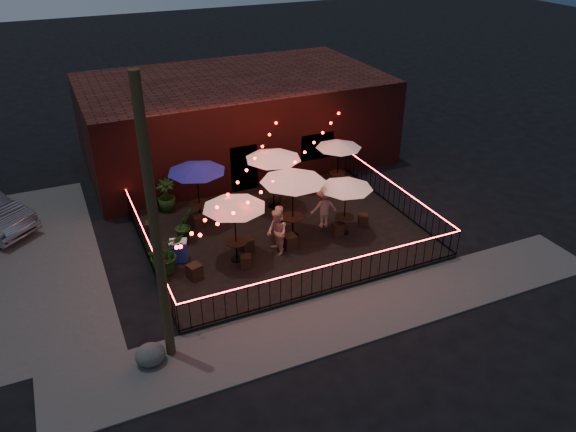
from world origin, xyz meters
name	(u,v)px	position (x,y,z in m)	size (l,w,h in m)	color
ground	(305,263)	(0.00, 0.00, 0.00)	(110.00, 110.00, 0.00)	black
patio	(282,234)	(0.00, 2.00, 0.07)	(10.00, 8.00, 0.15)	black
sidewalk	(350,316)	(0.00, -3.25, 0.03)	(18.00, 2.50, 0.05)	#484642
brick_building	(234,118)	(1.00, 9.99, 2.00)	(14.00, 8.00, 4.00)	#3A130F
utility_pole	(155,232)	(-5.40, -2.60, 4.00)	(0.26, 0.26, 8.00)	#3B2C18
fence_front	(332,277)	(0.00, -2.00, 0.66)	(10.00, 0.04, 1.04)	black
fence_left	(149,250)	(-5.00, 2.00, 0.66)	(0.04, 8.00, 1.04)	black
fence_right	(394,196)	(5.00, 2.00, 0.66)	(0.04, 8.00, 1.04)	black
festoon_lights	(258,184)	(-1.01, 1.70, 2.52)	(10.02, 8.72, 1.32)	#FF0807
cafe_table_0	(234,204)	(-2.17, 0.97, 2.35)	(2.20, 2.20, 2.41)	black
cafe_table_1	(196,168)	(-2.53, 4.19, 2.40)	(2.30, 2.30, 2.46)	black
cafe_table_2	(293,178)	(0.29, 1.64, 2.56)	(3.17, 3.17, 2.64)	black
cafe_table_3	(273,155)	(0.55, 4.09, 2.42)	(2.55, 2.55, 2.49)	black
cafe_table_4	(346,185)	(2.15, 1.06, 2.15)	(2.29, 2.29, 2.19)	black
cafe_table_5	(339,145)	(3.80, 4.63, 2.13)	(2.57, 2.57, 2.17)	black
bistro_chair_0	(195,271)	(-3.82, 0.50, 0.40)	(0.43, 0.43, 0.51)	black
bistro_chair_1	(246,261)	(-2.04, 0.43, 0.36)	(0.36, 0.36, 0.43)	black
bistro_chair_2	(152,228)	(-4.51, 3.91, 0.41)	(0.43, 0.43, 0.51)	black
bistro_chair_3	(199,221)	(-2.74, 3.74, 0.38)	(0.39, 0.39, 0.46)	black
bistro_chair_4	(247,245)	(-1.65, 1.36, 0.39)	(0.40, 0.40, 0.48)	black
bistro_chair_5	(290,241)	(-0.16, 0.92, 0.41)	(0.44, 0.44, 0.52)	black
bistro_chair_6	(240,209)	(-0.92, 4.07, 0.36)	(0.35, 0.35, 0.41)	black
bistro_chair_7	(285,200)	(1.03, 4.00, 0.40)	(0.42, 0.42, 0.50)	black
bistro_chair_8	(338,228)	(1.90, 1.07, 0.37)	(0.38, 0.38, 0.45)	black
bistro_chair_9	(363,220)	(3.12, 1.29, 0.36)	(0.35, 0.35, 0.42)	black
bistro_chair_10	(311,188)	(2.48, 4.55, 0.39)	(0.40, 0.40, 0.47)	black
bistro_chair_11	(344,189)	(3.80, 3.96, 0.36)	(0.36, 0.36, 0.42)	black
patron_a	(280,227)	(-0.47, 1.06, 1.01)	(0.63, 0.41, 1.72)	#E0B38F
patron_b	(277,232)	(-0.72, 0.78, 0.99)	(0.82, 0.64, 1.69)	beige
patron_c	(324,208)	(1.66, 1.79, 0.97)	(1.06, 0.61, 1.64)	#D1A28E
potted_shrub_a	(164,253)	(-4.60, 1.27, 0.87)	(1.30, 1.13, 1.44)	#123C11
potted_shrub_b	(184,225)	(-3.48, 2.93, 0.81)	(0.72, 0.58, 1.31)	#1B4014
potted_shrub_c	(166,195)	(-3.52, 5.59, 0.81)	(0.74, 0.74, 1.33)	#0F390F
cooler	(179,251)	(-4.02, 1.74, 0.55)	(0.71, 0.60, 0.79)	#213AB1
boulder	(150,355)	(-6.00, -2.77, 0.34)	(0.86, 0.73, 0.67)	#454440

